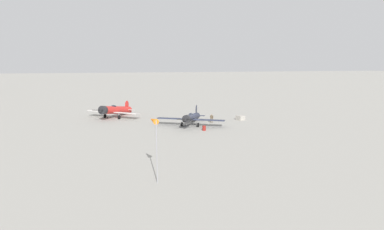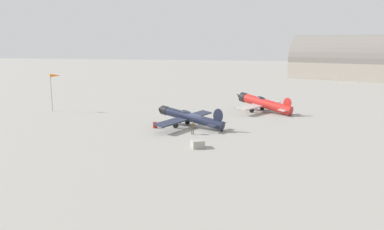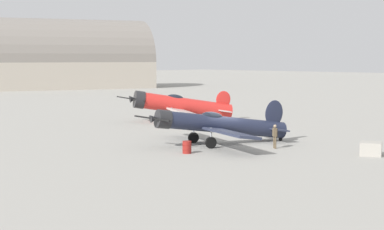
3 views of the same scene
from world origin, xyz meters
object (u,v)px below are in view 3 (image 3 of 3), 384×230
at_px(ground_crew_mechanic, 275,134).
at_px(equipment_crate, 371,149).
at_px(airplane_foreground, 218,125).
at_px(airplane_mid_apron, 180,106).
at_px(fuel_drum, 187,147).

height_order(ground_crew_mechanic, equipment_crate, ground_crew_mechanic).
relative_size(airplane_foreground, airplane_mid_apron, 1.11).
bearing_deg(airplane_mid_apron, airplane_foreground, 85.29).
xyz_separation_m(equipment_crate, fuel_drum, (-8.89, -7.82, -0.03)).
height_order(airplane_mid_apron, ground_crew_mechanic, airplane_mid_apron).
relative_size(airplane_mid_apron, ground_crew_mechanic, 6.55).
distance_m(airplane_mid_apron, equipment_crate, 25.56).
xyz_separation_m(airplane_foreground, airplane_mid_apron, (-14.35, 9.75, 0.09)).
relative_size(airplane_foreground, fuel_drum, 14.77).
xyz_separation_m(ground_crew_mechanic, equipment_crate, (6.27, 1.92, -0.57)).
distance_m(airplane_foreground, equipment_crate, 10.92).
height_order(airplane_foreground, fuel_drum, airplane_foreground).
bearing_deg(ground_crew_mechanic, airplane_foreground, 141.78).
bearing_deg(airplane_foreground, fuel_drum, 38.91).
bearing_deg(equipment_crate, ground_crew_mechanic, -163.00).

